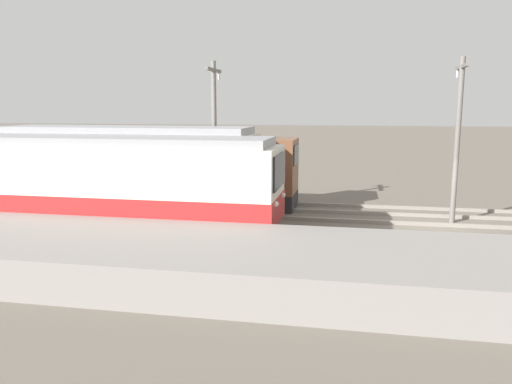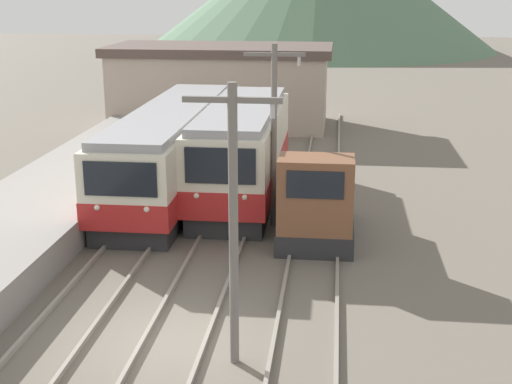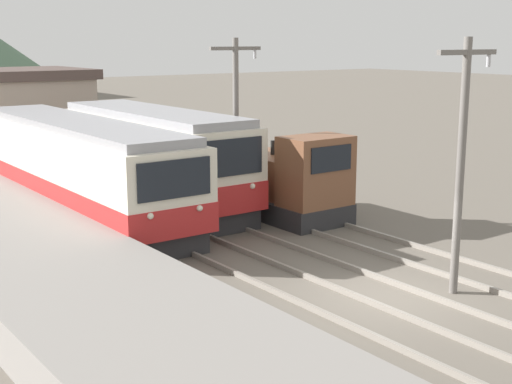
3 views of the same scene
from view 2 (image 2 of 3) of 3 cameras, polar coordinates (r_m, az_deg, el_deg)
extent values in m
plane|color=#665E54|center=(17.08, -7.11, -11.70)|extent=(200.00, 200.00, 0.00)
cube|color=gray|center=(18.07, -17.58, -10.49)|extent=(0.10, 60.00, 0.14)
cube|color=gray|center=(17.56, -13.20, -10.95)|extent=(0.10, 60.00, 0.14)
cube|color=gray|center=(17.17, -8.84, -11.35)|extent=(0.10, 60.00, 0.14)
cube|color=gray|center=(16.87, -4.01, -11.72)|extent=(0.10, 60.00, 0.14)
cube|color=gray|center=(16.68, 1.39, -12.03)|extent=(0.10, 60.00, 0.14)
cube|color=gray|center=(16.63, 6.45, -12.23)|extent=(0.10, 60.00, 0.14)
cube|color=#28282B|center=(28.48, -6.61, 0.69)|extent=(2.58, 13.04, 0.70)
cube|color=silver|center=(28.10, -6.71, 3.74)|extent=(2.80, 13.58, 2.41)
cube|color=red|center=(28.28, -6.66, 2.22)|extent=(2.84, 13.62, 0.87)
cube|color=black|center=(21.60, -10.82, 1.01)|extent=(2.24, 0.06, 1.06)
sphere|color=silver|center=(22.08, -12.61, -1.23)|extent=(0.18, 0.18, 0.18)
sphere|color=silver|center=(21.63, -8.75, -1.39)|extent=(0.18, 0.18, 0.18)
cube|color=#939399|center=(27.84, -6.80, 6.44)|extent=(2.46, 13.04, 0.28)
cube|color=#28282B|center=(27.65, -1.11, 0.32)|extent=(2.58, 9.78, 0.70)
cube|color=silver|center=(27.24, -1.13, 3.67)|extent=(2.80, 10.18, 2.62)
cube|color=red|center=(27.43, -1.12, 1.97)|extent=(2.84, 10.22, 0.94)
cube|color=black|center=(22.19, -2.89, 2.09)|extent=(2.24, 0.06, 1.15)
sphere|color=silver|center=(22.58, -4.79, -0.31)|extent=(0.18, 0.18, 0.18)
sphere|color=silver|center=(22.34, -0.91, -0.44)|extent=(0.18, 0.18, 0.18)
cube|color=#939399|center=(26.95, -1.15, 6.68)|extent=(2.46, 9.78, 0.28)
cube|color=#28282B|center=(23.60, 4.84, -2.60)|extent=(2.40, 4.62, 0.70)
cube|color=brown|center=(21.65, 4.79, -0.19)|extent=(2.28, 1.48, 2.30)
cube|color=black|center=(20.78, 4.76, 0.56)|extent=(1.68, 0.04, 0.83)
cube|color=brown|center=(23.99, 4.95, 0.35)|extent=(1.92, 3.04, 1.40)
cylinder|color=black|center=(23.74, 5.01, 2.55)|extent=(0.16, 0.16, 0.50)
cylinder|color=slate|center=(14.83, -1.81, -3.05)|extent=(0.20, 0.20, 6.14)
cube|color=slate|center=(14.16, -1.91, 7.38)|extent=(2.00, 0.12, 0.12)
cylinder|color=#B2B2B7|center=(14.10, 1.34, 6.52)|extent=(0.10, 0.10, 0.30)
cylinder|color=slate|center=(23.77, 1.44, 4.41)|extent=(0.20, 0.20, 6.14)
cube|color=slate|center=(23.36, 1.48, 10.95)|extent=(2.00, 0.12, 0.12)
cylinder|color=#B2B2B7|center=(23.32, 3.47, 10.42)|extent=(0.10, 0.10, 0.30)
cube|color=#AD9E8E|center=(41.58, -2.78, 8.14)|extent=(12.00, 6.00, 4.10)
cube|color=#51423D|center=(41.31, -2.82, 11.30)|extent=(12.60, 6.30, 0.50)
camera|label=1|loc=(28.17, -44.01, 4.38)|focal=35.00mm
camera|label=3|loc=(16.20, -70.33, -1.48)|focal=50.00mm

